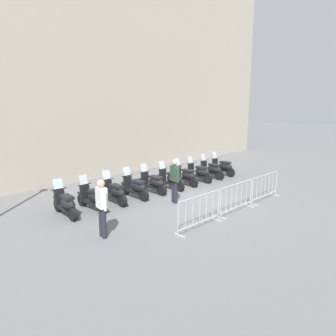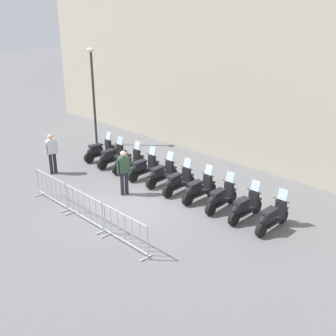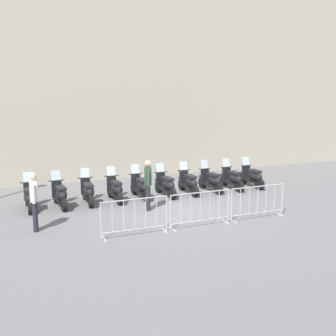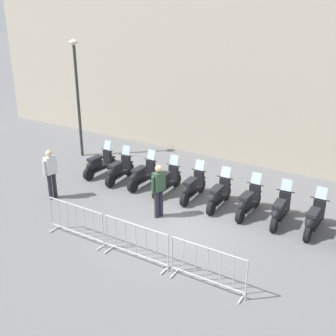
% 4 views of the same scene
% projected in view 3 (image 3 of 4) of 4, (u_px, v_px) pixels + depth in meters
% --- Properties ---
extents(ground_plane, '(120.00, 120.00, 0.00)m').
position_uv_depth(ground_plane, '(174.00, 210.00, 14.11)').
color(ground_plane, slate).
extents(building_facade, '(28.09, 4.03, 14.14)m').
position_uv_depth(building_facade, '(112.00, 28.00, 19.44)').
color(building_facade, '#B2A893').
rests_on(building_facade, ground).
extents(motorcycle_0, '(0.59, 1.72, 1.24)m').
position_uv_depth(motorcycle_0, '(29.00, 197.00, 14.00)').
color(motorcycle_0, black).
rests_on(motorcycle_0, ground).
extents(motorcycle_1, '(0.56, 1.72, 1.24)m').
position_uv_depth(motorcycle_1, '(60.00, 195.00, 14.33)').
color(motorcycle_1, black).
rests_on(motorcycle_1, ground).
extents(motorcycle_2, '(0.58, 1.73, 1.24)m').
position_uv_depth(motorcycle_2, '(88.00, 192.00, 14.80)').
color(motorcycle_2, black).
rests_on(motorcycle_2, ground).
extents(motorcycle_3, '(0.56, 1.73, 1.24)m').
position_uv_depth(motorcycle_3, '(115.00, 190.00, 15.17)').
color(motorcycle_3, black).
rests_on(motorcycle_3, ground).
extents(motorcycle_4, '(0.56, 1.72, 1.24)m').
position_uv_depth(motorcycle_4, '(141.00, 187.00, 15.61)').
color(motorcycle_4, black).
rests_on(motorcycle_4, ground).
extents(motorcycle_5, '(0.56, 1.72, 1.24)m').
position_uv_depth(motorcycle_5, '(166.00, 185.00, 15.92)').
color(motorcycle_5, black).
rests_on(motorcycle_5, ground).
extents(motorcycle_6, '(0.56, 1.73, 1.24)m').
position_uv_depth(motorcycle_6, '(189.00, 183.00, 16.33)').
color(motorcycle_6, black).
rests_on(motorcycle_6, ground).
extents(motorcycle_7, '(0.56, 1.72, 1.24)m').
position_uv_depth(motorcycle_7, '(211.00, 181.00, 16.73)').
color(motorcycle_7, black).
rests_on(motorcycle_7, ground).
extents(motorcycle_8, '(0.56, 1.73, 1.24)m').
position_uv_depth(motorcycle_8, '(233.00, 179.00, 17.11)').
color(motorcycle_8, black).
rests_on(motorcycle_8, ground).
extents(motorcycle_9, '(0.56, 1.73, 1.24)m').
position_uv_depth(motorcycle_9, '(253.00, 177.00, 17.52)').
color(motorcycle_9, black).
rests_on(motorcycle_9, ground).
extents(barrier_segment_0, '(1.98, 0.55, 1.07)m').
position_uv_depth(barrier_segment_0, '(135.00, 218.00, 11.44)').
color(barrier_segment_0, '#B2B5B7').
rests_on(barrier_segment_0, ground).
extents(barrier_segment_1, '(1.98, 0.55, 1.07)m').
position_uv_depth(barrier_segment_1, '(200.00, 210.00, 12.25)').
color(barrier_segment_1, '#B2B5B7').
rests_on(barrier_segment_1, ground).
extents(barrier_segment_2, '(1.98, 0.55, 1.07)m').
position_uv_depth(barrier_segment_2, '(258.00, 203.00, 13.05)').
color(barrier_segment_2, '#B2B5B7').
rests_on(barrier_segment_2, ground).
extents(officer_near_row_end, '(0.28, 0.54, 1.73)m').
position_uv_depth(officer_near_row_end, '(34.00, 198.00, 11.76)').
color(officer_near_row_end, '#23232D').
rests_on(officer_near_row_end, ground).
extents(officer_mid_plaza, '(0.32, 0.53, 1.73)m').
position_uv_depth(officer_mid_plaza, '(148.00, 182.00, 13.95)').
color(officer_mid_plaza, '#23232D').
rests_on(officer_mid_plaza, ground).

